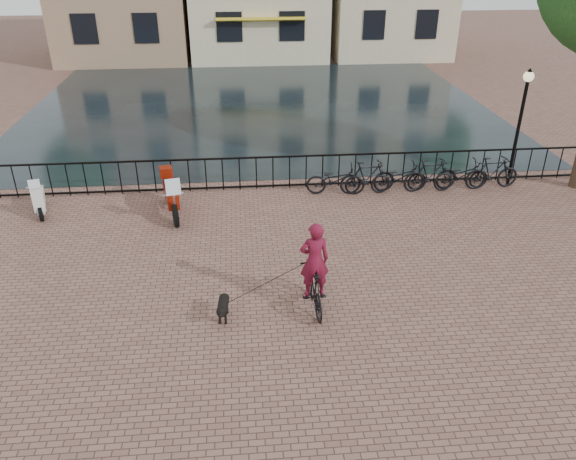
{
  "coord_description": "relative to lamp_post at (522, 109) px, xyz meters",
  "views": [
    {
      "loc": [
        -0.96,
        -7.63,
        6.88
      ],
      "look_at": [
        0.0,
        3.0,
        1.2
      ],
      "focal_mm": 35.0,
      "sensor_mm": 36.0,
      "label": 1
    }
  ],
  "objects": [
    {
      "name": "parked_bike_2",
      "position": [
        -3.5,
        -0.2,
        -1.93
      ],
      "size": [
        1.75,
        0.72,
        0.9
      ],
      "primitive_type": "imported",
      "rotation": [
        0.0,
        0.0,
        1.64
      ],
      "color": "black",
      "rests_on": "ground"
    },
    {
      "name": "parked_bike_0",
      "position": [
        -5.4,
        -0.2,
        -1.93
      ],
      "size": [
        1.77,
        0.78,
        0.9
      ],
      "primitive_type": "imported",
      "rotation": [
        0.0,
        0.0,
        1.46
      ],
      "color": "black",
      "rests_on": "ground"
    },
    {
      "name": "parked_bike_1",
      "position": [
        -4.45,
        -0.2,
        -1.88
      ],
      "size": [
        1.7,
        0.62,
        1.0
      ],
      "primitive_type": "imported",
      "rotation": [
        0.0,
        0.0,
        1.66
      ],
      "color": "black",
      "rests_on": "ground"
    },
    {
      "name": "dog",
      "position": [
        -8.63,
        -6.01,
        -2.12
      ],
      "size": [
        0.32,
        0.78,
        0.52
      ],
      "rotation": [
        0.0,
        0.0,
        -0.09
      ],
      "color": "black",
      "rests_on": "ground"
    },
    {
      "name": "parked_bike_5",
      "position": [
        -0.65,
        -0.2,
        -1.88
      ],
      "size": [
        1.69,
        0.58,
        1.0
      ],
      "primitive_type": "imported",
      "rotation": [
        0.0,
        0.0,
        1.64
      ],
      "color": "black",
      "rests_on": "ground"
    },
    {
      "name": "scooter",
      "position": [
        -13.7,
        -0.7,
        -1.76
      ],
      "size": [
        0.75,
        1.38,
        1.24
      ],
      "rotation": [
        0.0,
        0.0,
        0.29
      ],
      "color": "silver",
      "rests_on": "ground"
    },
    {
      "name": "canal_water",
      "position": [
        -7.2,
        9.7,
        -2.38
      ],
      "size": [
        20.0,
        20.0,
        0.0
      ],
      "primitive_type": "plane",
      "color": "black",
      "rests_on": "ground"
    },
    {
      "name": "cyclist",
      "position": [
        -6.78,
        -5.8,
        -1.51
      ],
      "size": [
        0.75,
        1.7,
        2.28
      ],
      "rotation": [
        0.0,
        0.0,
        3.21
      ],
      "color": "black",
      "rests_on": "ground"
    },
    {
      "name": "parked_bike_3",
      "position": [
        -2.55,
        -0.2,
        -1.88
      ],
      "size": [
        1.7,
        0.64,
        1.0
      ],
      "primitive_type": "imported",
      "rotation": [
        0.0,
        0.0,
        1.68
      ],
      "color": "black",
      "rests_on": "ground"
    },
    {
      "name": "lamp_post",
      "position": [
        0.0,
        0.0,
        0.0
      ],
      "size": [
        0.3,
        0.3,
        3.45
      ],
      "color": "black",
      "rests_on": "ground"
    },
    {
      "name": "railing",
      "position": [
        -7.2,
        0.4,
        -1.87
      ],
      "size": [
        20.0,
        0.05,
        1.02
      ],
      "color": "black",
      "rests_on": "ground"
    },
    {
      "name": "motorcycle",
      "position": [
        -10.08,
        -1.13,
        -1.67
      ],
      "size": [
        0.89,
        2.03,
        1.41
      ],
      "rotation": [
        0.0,
        0.0,
        0.22
      ],
      "color": "maroon",
      "rests_on": "ground"
    },
    {
      "name": "ground",
      "position": [
        -7.2,
        -7.6,
        -2.38
      ],
      "size": [
        100.0,
        100.0,
        0.0
      ],
      "primitive_type": "plane",
      "color": "brown",
      "rests_on": "ground"
    },
    {
      "name": "parked_bike_4",
      "position": [
        -1.6,
        -0.2,
        -1.93
      ],
      "size": [
        1.77,
        0.76,
        0.9
      ],
      "primitive_type": "imported",
      "rotation": [
        0.0,
        0.0,
        1.67
      ],
      "color": "black",
      "rests_on": "ground"
    }
  ]
}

